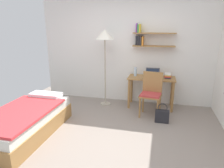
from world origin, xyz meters
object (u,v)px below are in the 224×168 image
object	(u,v)px
bed	(25,122)
standing_lamp	(105,38)
laptop	(152,75)
water_bottle	(135,72)
book_stack	(168,76)
desk_chair	(151,92)
desk	(151,83)
handbag	(162,116)

from	to	relation	value
bed	standing_lamp	xyz separation A→B (m)	(0.98, 1.73, 1.36)
laptop	water_bottle	xyz separation A→B (m)	(-0.40, 0.00, 0.05)
laptop	book_stack	size ratio (longest dim) A/B	1.38
standing_lamp	book_stack	distance (m)	1.66
book_stack	bed	bearing A→B (deg)	-142.85
desk_chair	standing_lamp	bearing A→B (deg)	161.11
desk	standing_lamp	bearing A→B (deg)	-175.08
bed	standing_lamp	distance (m)	2.41
standing_lamp	book_stack	bearing A→B (deg)	4.26
desk_chair	standing_lamp	size ratio (longest dim) A/B	0.52
standing_lamp	handbag	size ratio (longest dim) A/B	4.46
desk_chair	laptop	distance (m)	0.57
book_stack	handbag	xyz separation A→B (m)	(-0.08, -0.79, -0.64)
handbag	bed	bearing A→B (deg)	-155.92
desk	handbag	distance (m)	0.94
bed	desk_chair	world-z (taller)	desk_chair
laptop	water_bottle	world-z (taller)	water_bottle
laptop	handbag	distance (m)	1.06
water_bottle	handbag	xyz separation A→B (m)	(0.66, -0.81, -0.69)
desk	laptop	distance (m)	0.20
desk	water_bottle	bearing A→B (deg)	175.00
desk	handbag	size ratio (longest dim) A/B	2.65
desk_chair	book_stack	world-z (taller)	desk_chair
laptop	desk_chair	bearing A→B (deg)	-88.39
book_stack	desk	bearing A→B (deg)	-177.73
desk	standing_lamp	size ratio (longest dim) A/B	0.60
desk	handbag	xyz separation A→B (m)	(0.28, -0.78, -0.44)
handbag	water_bottle	bearing A→B (deg)	129.14
desk_chair	book_stack	xyz separation A→B (m)	(0.33, 0.49, 0.26)
bed	standing_lamp	bearing A→B (deg)	60.42
bed	desk_chair	distance (m)	2.51
handbag	book_stack	bearing A→B (deg)	84.09
laptop	desk	bearing A→B (deg)	-112.73
bed	laptop	bearing A→B (deg)	41.74
book_stack	standing_lamp	bearing A→B (deg)	-175.74
laptop	handbag	size ratio (longest dim) A/B	0.80
bed	desk	bearing A→B (deg)	41.42
standing_lamp	desk_chair	bearing A→B (deg)	-18.89
bed	laptop	size ratio (longest dim) A/B	5.74
bed	desk	world-z (taller)	desk
desk	book_stack	world-z (taller)	book_stack
laptop	water_bottle	distance (m)	0.40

